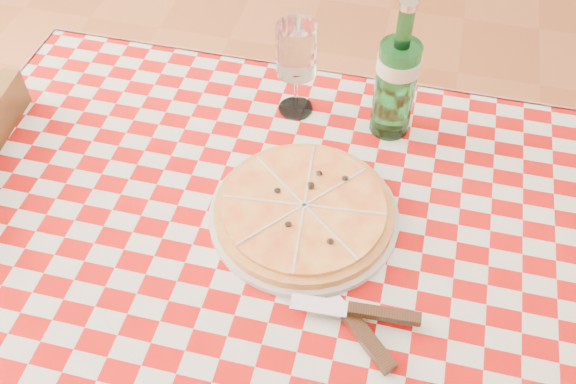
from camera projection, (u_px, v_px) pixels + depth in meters
name	position (u px, v px, depth m)	size (l,w,h in m)	color
dining_table	(291.00, 279.00, 1.11)	(1.20, 0.80, 0.75)	brown
tablecloth	(291.00, 247.00, 1.04)	(1.30, 0.90, 0.01)	#A20C0A
pizza_plate	(304.00, 210.00, 1.06)	(0.32, 0.32, 0.04)	#D69247
water_bottle	(398.00, 70.00, 1.11)	(0.08, 0.08, 0.27)	#1A6A2C
wine_glass	(296.00, 70.00, 1.18)	(0.07, 0.07, 0.19)	white
cutlery	(347.00, 310.00, 0.94)	(0.27, 0.23, 0.03)	silver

